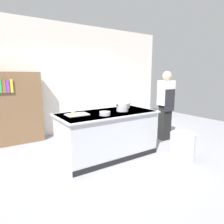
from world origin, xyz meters
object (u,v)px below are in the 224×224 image
(sauce_pan, at_px, (126,105))
(bookshelf, at_px, (17,108))
(mixing_bowl, at_px, (105,113))
(trash_bin, at_px, (182,147))
(onion, at_px, (73,112))
(stock_pot, at_px, (122,107))
(person_chef, at_px, (166,104))

(sauce_pan, height_order, bookshelf, bookshelf)
(mixing_bowl, xyz_separation_m, trash_bin, (1.26, -0.78, -0.66))
(onion, distance_m, stock_pot, 1.01)
(person_chef, relative_size, bookshelf, 1.01)
(trash_bin, distance_m, bookshelf, 3.76)
(sauce_pan, bearing_deg, mixing_bowl, -151.83)
(sauce_pan, distance_m, bookshelf, 2.55)
(sauce_pan, bearing_deg, trash_bin, -70.66)
(onion, relative_size, sauce_pan, 0.28)
(stock_pot, xyz_separation_m, mixing_bowl, (-0.52, -0.16, -0.05))
(onion, distance_m, sauce_pan, 1.30)
(onion, distance_m, trash_bin, 2.18)
(sauce_pan, height_order, person_chef, person_chef)
(bookshelf, bearing_deg, stock_pot, -47.48)
(mixing_bowl, height_order, trash_bin, mixing_bowl)
(stock_pot, height_order, person_chef, person_chef)
(onion, height_order, sauce_pan, sauce_pan)
(onion, relative_size, bookshelf, 0.04)
(sauce_pan, xyz_separation_m, bookshelf, (-2.01, 1.57, -0.10))
(onion, height_order, person_chef, person_chef)
(trash_bin, bearing_deg, sauce_pan, 109.34)
(stock_pot, relative_size, person_chef, 0.18)
(trash_bin, distance_m, person_chef, 1.40)
(trash_bin, relative_size, person_chef, 0.32)
(onion, xyz_separation_m, mixing_bowl, (0.47, -0.35, -0.02))
(trash_bin, bearing_deg, bookshelf, 131.10)
(onion, bearing_deg, trash_bin, -33.23)
(sauce_pan, relative_size, trash_bin, 0.47)
(stock_pot, height_order, bookshelf, bookshelf)
(onion, bearing_deg, mixing_bowl, -36.42)
(stock_pot, xyz_separation_m, trash_bin, (0.74, -0.94, -0.71))
(onion, distance_m, bookshelf, 1.81)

